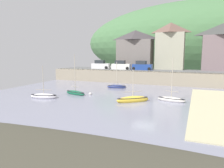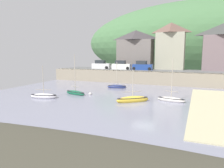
{
  "view_description": "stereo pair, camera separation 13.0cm",
  "coord_description": "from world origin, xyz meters",
  "px_view_note": "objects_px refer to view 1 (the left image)",
  "views": [
    {
      "loc": [
        5.55,
        -23.77,
        5.99
      ],
      "look_at": [
        -6.09,
        5.22,
        1.42
      ],
      "focal_mm": 34.17,
      "sensor_mm": 36.0,
      "label": 1
    },
    {
      "loc": [
        5.67,
        -23.72,
        5.99
      ],
      "look_at": [
        -6.09,
        5.22,
        1.42
      ],
      "focal_mm": 34.17,
      "sensor_mm": 36.0,
      "label": 2
    }
  ],
  "objects_px": {
    "sailboat_nearest_shore": "(75,93)",
    "parked_car_by_wall": "(121,66)",
    "waterfront_building_left": "(135,49)",
    "fishing_boat_green": "(44,96)",
    "waterfront_building_right": "(224,46)",
    "parked_car_end_of_row": "(142,66)",
    "parked_car_near_slipway": "(101,65)",
    "mooring_buoy": "(90,94)",
    "waterfront_building_centre": "(170,46)",
    "sailboat_far_left": "(171,99)",
    "dinghy_open_wooden": "(133,99)",
    "rowboat_small_beached": "(117,86)"
  },
  "relations": [
    {
      "from": "waterfront_building_centre",
      "to": "parked_car_near_slipway",
      "type": "distance_m",
      "value": 16.09
    },
    {
      "from": "sailboat_nearest_shore",
      "to": "parked_car_near_slipway",
      "type": "height_order",
      "value": "sailboat_nearest_shore"
    },
    {
      "from": "waterfront_building_centre",
      "to": "parked_car_end_of_row",
      "type": "bearing_deg",
      "value": -138.67
    },
    {
      "from": "sailboat_nearest_shore",
      "to": "mooring_buoy",
      "type": "distance_m",
      "value": 2.26
    },
    {
      "from": "parked_car_near_slipway",
      "to": "waterfront_building_left",
      "type": "bearing_deg",
      "value": 26.49
    },
    {
      "from": "dinghy_open_wooden",
      "to": "parked_car_near_slipway",
      "type": "bearing_deg",
      "value": 85.2
    },
    {
      "from": "waterfront_building_left",
      "to": "waterfront_building_centre",
      "type": "distance_m",
      "value": 7.98
    },
    {
      "from": "waterfront_building_left",
      "to": "sailboat_nearest_shore",
      "type": "distance_m",
      "value": 23.69
    },
    {
      "from": "waterfront_building_right",
      "to": "parked_car_near_slipway",
      "type": "distance_m",
      "value": 26.21
    },
    {
      "from": "fishing_boat_green",
      "to": "parked_car_end_of_row",
      "type": "xyz_separation_m",
      "value": [
        8.04,
        21.81,
        2.95
      ]
    },
    {
      "from": "waterfront_building_centre",
      "to": "parked_car_end_of_row",
      "type": "relative_size",
      "value": 2.45
    },
    {
      "from": "sailboat_nearest_shore",
      "to": "sailboat_far_left",
      "type": "relative_size",
      "value": 1.05
    },
    {
      "from": "parked_car_end_of_row",
      "to": "waterfront_building_right",
      "type": "bearing_deg",
      "value": 14.49
    },
    {
      "from": "waterfront_building_centre",
      "to": "parked_car_by_wall",
      "type": "bearing_deg",
      "value": -155.48
    },
    {
      "from": "mooring_buoy",
      "to": "waterfront_building_left",
      "type": "bearing_deg",
      "value": 89.05
    },
    {
      "from": "waterfront_building_right",
      "to": "parked_car_end_of_row",
      "type": "height_order",
      "value": "waterfront_building_right"
    },
    {
      "from": "parked_car_near_slipway",
      "to": "parked_car_end_of_row",
      "type": "relative_size",
      "value": 1.03
    },
    {
      "from": "waterfront_building_right",
      "to": "parked_car_end_of_row",
      "type": "xyz_separation_m",
      "value": [
        -15.78,
        -4.5,
        -4.13
      ]
    },
    {
      "from": "waterfront_building_centre",
      "to": "sailboat_far_left",
      "type": "height_order",
      "value": "waterfront_building_centre"
    },
    {
      "from": "waterfront_building_centre",
      "to": "sailboat_far_left",
      "type": "distance_m",
      "value": 23.31
    },
    {
      "from": "sailboat_far_left",
      "to": "mooring_buoy",
      "type": "distance_m",
      "value": 11.32
    },
    {
      "from": "sailboat_far_left",
      "to": "fishing_boat_green",
      "type": "bearing_deg",
      "value": -153.53
    },
    {
      "from": "waterfront_building_centre",
      "to": "parked_car_end_of_row",
      "type": "height_order",
      "value": "waterfront_building_centre"
    },
    {
      "from": "rowboat_small_beached",
      "to": "parked_car_by_wall",
      "type": "xyz_separation_m",
      "value": [
        -2.89,
        10.39,
        2.96
      ]
    },
    {
      "from": "parked_car_end_of_row",
      "to": "fishing_boat_green",
      "type": "bearing_deg",
      "value": -111.64
    },
    {
      "from": "dinghy_open_wooden",
      "to": "sailboat_far_left",
      "type": "relative_size",
      "value": 0.74
    },
    {
      "from": "sailboat_far_left",
      "to": "parked_car_end_of_row",
      "type": "relative_size",
      "value": 1.36
    },
    {
      "from": "mooring_buoy",
      "to": "parked_car_near_slipway",
      "type": "bearing_deg",
      "value": 110.23
    },
    {
      "from": "sailboat_nearest_shore",
      "to": "parked_car_by_wall",
      "type": "xyz_separation_m",
      "value": [
        0.66,
        18.09,
        2.95
      ]
    },
    {
      "from": "mooring_buoy",
      "to": "waterfront_building_centre",
      "type": "bearing_deg",
      "value": 69.42
    },
    {
      "from": "waterfront_building_right",
      "to": "fishing_boat_green",
      "type": "distance_m",
      "value": 36.2
    },
    {
      "from": "waterfront_building_right",
      "to": "sailboat_far_left",
      "type": "height_order",
      "value": "waterfront_building_right"
    },
    {
      "from": "waterfront_building_left",
      "to": "fishing_boat_green",
      "type": "height_order",
      "value": "waterfront_building_left"
    },
    {
      "from": "dinghy_open_wooden",
      "to": "parked_car_near_slipway",
      "type": "relative_size",
      "value": 0.98
    },
    {
      "from": "waterfront_building_centre",
      "to": "waterfront_building_right",
      "type": "distance_m",
      "value": 10.67
    },
    {
      "from": "rowboat_small_beached",
      "to": "waterfront_building_right",
      "type": "bearing_deg",
      "value": 28.23
    },
    {
      "from": "waterfront_building_left",
      "to": "mooring_buoy",
      "type": "xyz_separation_m",
      "value": [
        -0.37,
        -22.14,
        -6.76
      ]
    },
    {
      "from": "waterfront_building_left",
      "to": "sailboat_far_left",
      "type": "height_order",
      "value": "waterfront_building_left"
    },
    {
      "from": "waterfront_building_right",
      "to": "parked_car_end_of_row",
      "type": "bearing_deg",
      "value": -164.09
    },
    {
      "from": "sailboat_nearest_shore",
      "to": "mooring_buoy",
      "type": "bearing_deg",
      "value": 29.31
    },
    {
      "from": "waterfront_building_left",
      "to": "waterfront_building_centre",
      "type": "relative_size",
      "value": 0.87
    },
    {
      "from": "waterfront_building_right",
      "to": "dinghy_open_wooden",
      "type": "distance_m",
      "value": 27.9
    },
    {
      "from": "dinghy_open_wooden",
      "to": "parked_car_near_slipway",
      "type": "distance_m",
      "value": 24.02
    },
    {
      "from": "waterfront_building_right",
      "to": "parked_car_by_wall",
      "type": "height_order",
      "value": "waterfront_building_right"
    },
    {
      "from": "parked_car_by_wall",
      "to": "dinghy_open_wooden",
      "type": "bearing_deg",
      "value": -69.59
    },
    {
      "from": "parked_car_by_wall",
      "to": "mooring_buoy",
      "type": "relative_size",
      "value": 9.43
    },
    {
      "from": "waterfront_building_left",
      "to": "rowboat_small_beached",
      "type": "height_order",
      "value": "waterfront_building_left"
    },
    {
      "from": "sailboat_nearest_shore",
      "to": "parked_car_by_wall",
      "type": "bearing_deg",
      "value": 105.78
    },
    {
      "from": "waterfront_building_left",
      "to": "rowboat_small_beached",
      "type": "xyz_separation_m",
      "value": [
        0.98,
        -14.89,
        -6.65
      ]
    },
    {
      "from": "parked_car_by_wall",
      "to": "parked_car_end_of_row",
      "type": "xyz_separation_m",
      "value": [
        4.75,
        0.0,
        0.0
      ]
    }
  ]
}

